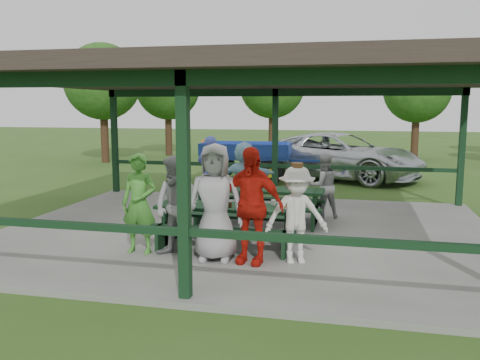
% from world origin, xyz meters
% --- Properties ---
extents(ground, '(90.00, 90.00, 0.00)m').
position_xyz_m(ground, '(0.00, 0.00, 0.00)').
color(ground, '#30531A').
rests_on(ground, ground).
extents(concrete_slab, '(10.00, 8.00, 0.10)m').
position_xyz_m(concrete_slab, '(0.00, 0.00, 0.05)').
color(concrete_slab, slate).
rests_on(concrete_slab, ground).
extents(pavilion_structure, '(10.60, 8.60, 3.24)m').
position_xyz_m(pavilion_structure, '(0.00, 0.00, 3.17)').
color(pavilion_structure, black).
rests_on(pavilion_structure, concrete_slab).
extents(picnic_table_near, '(2.60, 1.39, 0.75)m').
position_xyz_m(picnic_table_near, '(-0.08, -1.20, 0.57)').
color(picnic_table_near, black).
rests_on(picnic_table_near, concrete_slab).
extents(picnic_table_far, '(2.85, 1.39, 0.75)m').
position_xyz_m(picnic_table_far, '(0.11, 0.80, 0.58)').
color(picnic_table_far, black).
rests_on(picnic_table_far, concrete_slab).
extents(table_setting, '(2.35, 0.45, 0.10)m').
position_xyz_m(table_setting, '(0.01, -1.17, 0.88)').
color(table_setting, white).
rests_on(table_setting, picnic_table_near).
extents(contestant_green, '(0.64, 0.43, 1.75)m').
position_xyz_m(contestant_green, '(-1.46, -1.98, 0.97)').
color(contestant_green, '#3F8B2D').
rests_on(contestant_green, concrete_slab).
extents(contestant_grey_left, '(1.01, 0.89, 1.73)m').
position_xyz_m(contestant_grey_left, '(-0.72, -2.13, 0.97)').
color(contestant_grey_left, gray).
rests_on(contestant_grey_left, concrete_slab).
extents(contestant_grey_mid, '(1.00, 0.69, 1.95)m').
position_xyz_m(contestant_grey_mid, '(-0.06, -2.10, 1.08)').
color(contestant_grey_mid, '#949597').
rests_on(contestant_grey_mid, concrete_slab).
extents(contestant_red, '(1.18, 0.65, 1.91)m').
position_xyz_m(contestant_red, '(0.54, -2.11, 1.05)').
color(contestant_red, red).
rests_on(contestant_red, concrete_slab).
extents(contestant_white_fedora, '(1.16, 0.87, 1.65)m').
position_xyz_m(contestant_white_fedora, '(1.27, -1.96, 0.90)').
color(contestant_white_fedora, silver).
rests_on(contestant_white_fedora, concrete_slab).
extents(spectator_lblue, '(1.66, 1.12, 1.72)m').
position_xyz_m(spectator_lblue, '(-0.40, 1.62, 0.96)').
color(spectator_lblue, '#81B4C8').
rests_on(spectator_lblue, concrete_slab).
extents(spectator_blue, '(0.72, 0.53, 1.80)m').
position_xyz_m(spectator_blue, '(-1.41, 2.27, 1.00)').
color(spectator_blue, '#394796').
rests_on(spectator_blue, concrete_slab).
extents(spectator_grey, '(0.89, 0.81, 1.48)m').
position_xyz_m(spectator_grey, '(1.48, 1.54, 0.84)').
color(spectator_grey, '#969699').
rests_on(spectator_grey, concrete_slab).
extents(pickup_truck, '(6.64, 4.95, 1.68)m').
position_xyz_m(pickup_truck, '(1.59, 8.64, 0.84)').
color(pickup_truck, silver).
rests_on(pickup_truck, ground).
extents(farm_trailer, '(4.18, 1.95, 1.46)m').
position_xyz_m(farm_trailer, '(-1.60, 7.45, 0.72)').
color(farm_trailer, navy).
rests_on(farm_trailer, ground).
extents(tree_far_left, '(3.37, 3.37, 5.27)m').
position_xyz_m(tree_far_left, '(-7.60, 15.57, 3.56)').
color(tree_far_left, '#311F13').
rests_on(tree_far_left, ground).
extents(tree_left, '(3.47, 3.47, 5.43)m').
position_xyz_m(tree_left, '(-2.27, 17.04, 3.67)').
color(tree_left, '#311F13').
rests_on(tree_left, ground).
extents(tree_mid, '(3.22, 3.22, 5.03)m').
position_xyz_m(tree_mid, '(4.96, 16.09, 3.40)').
color(tree_mid, '#311F13').
rests_on(tree_mid, ground).
extents(tree_edge_left, '(3.52, 3.52, 5.50)m').
position_xyz_m(tree_edge_left, '(-9.31, 11.73, 3.72)').
color(tree_edge_left, '#311F13').
rests_on(tree_edge_left, ground).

